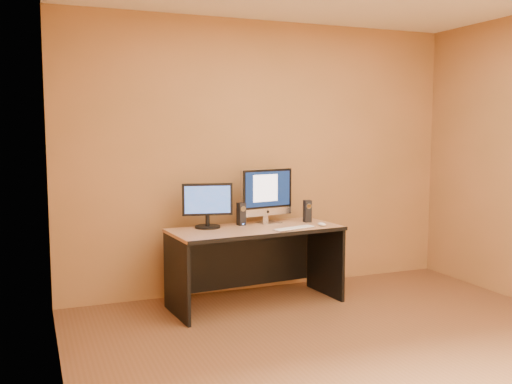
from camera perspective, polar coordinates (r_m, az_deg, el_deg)
floor at (r=4.11m, az=12.10°, el=-16.26°), size 4.00×4.00×0.00m
walls at (r=3.81m, az=12.55°, el=2.13°), size 4.00×4.00×2.60m
desk at (r=5.13m, az=-0.03°, el=-7.44°), size 1.56×0.78×0.70m
imac at (r=5.27m, az=1.23°, el=-0.36°), size 0.56×0.29×0.52m
second_monitor at (r=5.04m, az=-4.89°, el=-1.37°), size 0.49×0.31×0.40m
speaker_left at (r=5.18m, az=-1.48°, el=-2.21°), size 0.07×0.08×0.21m
speaker_right at (r=5.38m, az=5.16°, el=-1.92°), size 0.07×0.07×0.21m
keyboard at (r=4.99m, az=3.87°, el=-3.65°), size 0.42×0.21×0.02m
mouse at (r=5.18m, az=6.60°, el=-3.21°), size 0.08×0.11×0.03m
cable_a at (r=5.39m, az=1.88°, el=-2.95°), size 0.07×0.20×0.01m
cable_b at (r=5.42m, az=1.36°, el=-2.90°), size 0.03×0.17×0.01m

